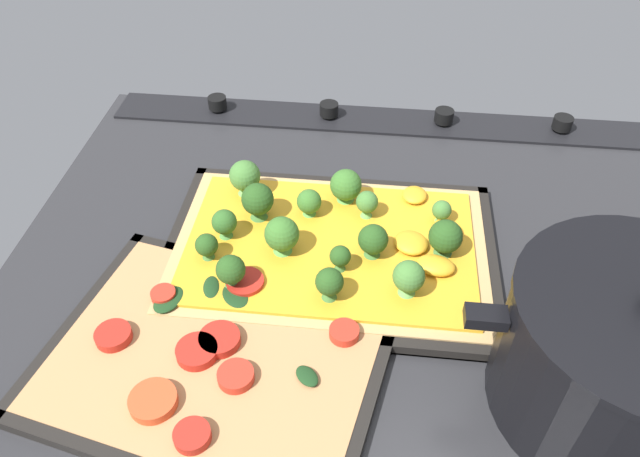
{
  "coord_description": "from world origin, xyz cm",
  "views": [
    {
      "loc": [
        1.26,
        47.81,
        50.36
      ],
      "look_at": [
        6.38,
        1.13,
        6.82
      ],
      "focal_mm": 34.13,
      "sensor_mm": 36.0,
      "label": 1
    }
  ],
  "objects": [
    {
      "name": "ground_plane",
      "position": [
        0.0,
        0.0,
        -1.5
      ],
      "size": [
        85.25,
        68.32,
        3.0
      ],
      "primitive_type": "cube",
      "color": "#28282B"
    },
    {
      "name": "stove_control_panel",
      "position": [
        0.0,
        -30.66,
        0.54
      ],
      "size": [
        81.84,
        7.0,
        2.6
      ],
      "color": "black",
      "rests_on": "ground_plane"
    },
    {
      "name": "veggie_pizza_back",
      "position": [
        15.48,
        14.0,
        1.12
      ],
      "size": [
        34.18,
        28.61,
        1.9
      ],
      "color": "#B37F4F",
      "rests_on": "baking_tray_back"
    },
    {
      "name": "cooking_pot",
      "position": [
        -21.38,
        14.32,
        6.82
      ],
      "size": [
        28.3,
        21.52,
        15.95
      ],
      "color": "black",
      "rests_on": "ground_plane"
    },
    {
      "name": "baking_tray_back",
      "position": [
        15.32,
        14.14,
        0.37
      ],
      "size": [
        37.02,
        31.45,
        1.3
      ],
      "color": "black",
      "rests_on": "ground_plane"
    },
    {
      "name": "baking_tray_front",
      "position": [
        5.53,
        -1.74,
        0.36
      ],
      "size": [
        38.01,
        26.33,
        1.3
      ],
      "color": "black",
      "rests_on": "ground_plane"
    },
    {
      "name": "broccoli_pizza",
      "position": [
        5.68,
        -2.08,
        2.2
      ],
      "size": [
        35.61,
        23.92,
        6.09
      ],
      "color": "tan",
      "rests_on": "baking_tray_front"
    }
  ]
}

